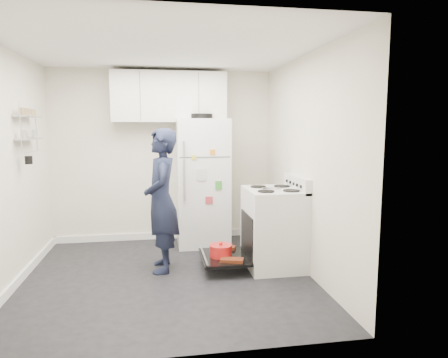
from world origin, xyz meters
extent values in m
cube|color=black|center=(0.00, 0.00, 0.00)|extent=(3.20, 3.20, 0.01)
cube|color=white|center=(0.00, 0.00, 2.50)|extent=(3.20, 3.20, 0.01)
cube|color=beige|center=(0.00, 1.60, 1.25)|extent=(3.20, 0.01, 2.50)
cube|color=beige|center=(0.00, -1.60, 1.25)|extent=(3.20, 0.01, 2.50)
cube|color=beige|center=(-1.60, 0.00, 1.25)|extent=(0.01, 3.20, 2.50)
cube|color=beige|center=(1.60, 0.00, 1.25)|extent=(0.01, 3.20, 2.50)
cube|color=white|center=(-1.59, 0.00, 0.05)|extent=(0.03, 3.20, 0.10)
cube|color=white|center=(0.00, 1.59, 0.05)|extent=(3.20, 0.03, 0.10)
cube|color=silver|center=(1.28, 0.15, 0.46)|extent=(0.65, 0.76, 0.92)
cube|color=black|center=(1.21, 0.15, 0.40)|extent=(0.53, 0.60, 0.52)
cube|color=orange|center=(1.48, 0.15, 0.40)|extent=(0.02, 0.56, 0.46)
cylinder|color=black|center=(1.26, 0.15, 0.22)|extent=(0.34, 0.34, 0.02)
cube|color=silver|center=(1.56, 0.15, 1.01)|extent=(0.08, 0.76, 0.18)
cube|color=silver|center=(1.28, 0.15, 0.94)|extent=(0.65, 0.76, 0.03)
cube|color=#B2B2B7|center=(1.23, 0.10, 0.97)|extent=(0.22, 0.03, 0.01)
cube|color=black|center=(0.68, 0.15, 0.14)|extent=(0.55, 0.70, 0.03)
cylinder|color=#B2B2B7|center=(0.43, 0.15, 0.18)|extent=(0.02, 0.66, 0.02)
cylinder|color=red|center=(0.63, 0.14, 0.22)|extent=(0.26, 0.26, 0.12)
cylinder|color=red|center=(0.63, 0.14, 0.29)|extent=(0.27, 0.27, 0.02)
sphere|color=red|center=(0.63, 0.14, 0.32)|extent=(0.04, 0.04, 0.04)
cube|color=maroon|center=(0.73, -0.07, 0.18)|extent=(0.29, 0.20, 0.04)
cube|color=maroon|center=(0.73, 0.42, 0.18)|extent=(0.29, 0.20, 0.04)
cube|color=white|center=(0.54, 1.25, 0.90)|extent=(0.72, 0.70, 1.80)
cube|color=#4C4C4C|center=(0.54, 0.90, 1.28)|extent=(0.68, 0.01, 0.01)
cube|color=#B2B2B7|center=(0.26, 0.88, 1.40)|extent=(0.03, 0.03, 0.20)
cube|color=#B2B2B7|center=(0.26, 0.88, 0.98)|extent=(0.03, 0.03, 0.55)
cylinder|color=black|center=(0.54, 1.25, 1.83)|extent=(0.30, 0.30, 0.07)
cube|color=silver|center=(0.49, 0.89, 1.05)|extent=(0.12, 0.01, 0.16)
cube|color=orange|center=(0.64, 0.89, 1.35)|extent=(0.07, 0.01, 0.07)
cube|color=#C13740|center=(0.59, 0.89, 0.70)|extent=(0.10, 0.01, 0.10)
cube|color=green|center=(0.72, 0.89, 0.90)|extent=(0.09, 0.01, 0.12)
cube|color=gold|center=(0.39, 0.89, 1.28)|extent=(0.06, 0.01, 0.06)
cube|color=silver|center=(0.10, 1.43, 2.10)|extent=(1.60, 0.33, 0.70)
cube|color=#B2B2B7|center=(-1.52, 0.50, 1.80)|extent=(0.14, 0.60, 0.02)
cube|color=#B2B2B7|center=(-1.52, 0.50, 1.55)|extent=(0.14, 0.60, 0.02)
cylinder|color=black|center=(-1.49, 0.32, 1.32)|extent=(0.08, 0.08, 0.09)
imported|color=#161B32|center=(-0.05, 0.26, 0.83)|extent=(0.41, 0.61, 1.67)
camera|label=1|loc=(-0.09, -4.37, 1.69)|focal=32.00mm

